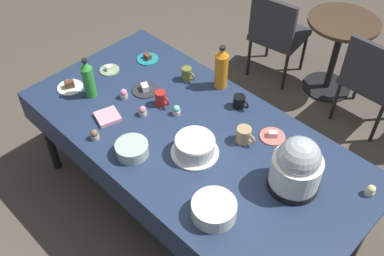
{
  "coord_description": "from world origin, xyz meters",
  "views": [
    {
      "loc": [
        1.31,
        -1.33,
        2.65
      ],
      "look_at": [
        0.0,
        0.0,
        0.8
      ],
      "focal_mm": 41.14,
      "sensor_mm": 36.0,
      "label": 1
    }
  ],
  "objects_px": {
    "soda_bottle_lime_soda": "(88,79)",
    "maroon_chair_right": "(373,78)",
    "dessert_plate_coral": "(272,136)",
    "round_cafe_table": "(338,43)",
    "dessert_plate_white": "(70,86)",
    "coffee_mug_black": "(239,102)",
    "coffee_mug_olive": "(187,74)",
    "frosted_layer_cake": "(195,147)",
    "coffee_mug_red": "(161,98)",
    "ceramic_snack_bowl": "(214,209)",
    "dessert_plate_sage": "(109,69)",
    "cupcake_cocoa": "(176,110)",
    "dessert_plate_teal": "(148,58)",
    "soda_bottle_orange_juice": "(221,68)",
    "cupcake_berry": "(124,94)",
    "dessert_plate_charcoal": "(145,89)",
    "maroon_chair_left": "(277,32)",
    "cupcake_rose": "(95,135)",
    "cupcake_vanilla": "(371,191)",
    "potluck_table": "(192,141)",
    "cupcake_lemon": "(143,111)",
    "glass_salad_bowl": "(132,149)",
    "coffee_mug_tan": "(244,135)"
  },
  "relations": [
    {
      "from": "soda_bottle_lime_soda",
      "to": "maroon_chair_right",
      "type": "height_order",
      "value": "soda_bottle_lime_soda"
    },
    {
      "from": "dessert_plate_coral",
      "to": "round_cafe_table",
      "type": "relative_size",
      "value": 0.21
    },
    {
      "from": "dessert_plate_white",
      "to": "coffee_mug_black",
      "type": "relative_size",
      "value": 1.49
    },
    {
      "from": "coffee_mug_black",
      "to": "coffee_mug_olive",
      "type": "height_order",
      "value": "coffee_mug_olive"
    },
    {
      "from": "frosted_layer_cake",
      "to": "coffee_mug_red",
      "type": "bearing_deg",
      "value": 161.41
    },
    {
      "from": "ceramic_snack_bowl",
      "to": "dessert_plate_sage",
      "type": "relative_size",
      "value": 1.66
    },
    {
      "from": "dessert_plate_white",
      "to": "cupcake_cocoa",
      "type": "xyz_separation_m",
      "value": [
        0.7,
        0.32,
        0.02
      ]
    },
    {
      "from": "coffee_mug_red",
      "to": "round_cafe_table",
      "type": "xyz_separation_m",
      "value": [
        0.28,
        1.8,
        -0.3
      ]
    },
    {
      "from": "dessert_plate_teal",
      "to": "soda_bottle_orange_juice",
      "type": "height_order",
      "value": "soda_bottle_orange_juice"
    },
    {
      "from": "cupcake_berry",
      "to": "frosted_layer_cake",
      "type": "bearing_deg",
      "value": -2.05
    },
    {
      "from": "dessert_plate_charcoal",
      "to": "maroon_chair_right",
      "type": "xyz_separation_m",
      "value": [
        0.91,
        1.55,
        -0.27
      ]
    },
    {
      "from": "dessert_plate_coral",
      "to": "coffee_mug_olive",
      "type": "height_order",
      "value": "coffee_mug_olive"
    },
    {
      "from": "dessert_plate_coral",
      "to": "maroon_chair_left",
      "type": "xyz_separation_m",
      "value": [
        -0.9,
        1.3,
        -0.27
      ]
    },
    {
      "from": "ceramic_snack_bowl",
      "to": "cupcake_rose",
      "type": "height_order",
      "value": "ceramic_snack_bowl"
    },
    {
      "from": "cupcake_vanilla",
      "to": "cupcake_cocoa",
      "type": "bearing_deg",
      "value": -166.44
    },
    {
      "from": "potluck_table",
      "to": "cupcake_berry",
      "type": "relative_size",
      "value": 32.59
    },
    {
      "from": "soda_bottle_orange_juice",
      "to": "coffee_mug_red",
      "type": "height_order",
      "value": "soda_bottle_orange_juice"
    },
    {
      "from": "cupcake_lemon",
      "to": "round_cafe_table",
      "type": "xyz_separation_m",
      "value": [
        0.29,
        1.95,
        -0.28
      ]
    },
    {
      "from": "glass_salad_bowl",
      "to": "maroon_chair_left",
      "type": "height_order",
      "value": "maroon_chair_left"
    },
    {
      "from": "cupcake_rose",
      "to": "coffee_mug_red",
      "type": "height_order",
      "value": "coffee_mug_red"
    },
    {
      "from": "dessert_plate_charcoal",
      "to": "soda_bottle_lime_soda",
      "type": "height_order",
      "value": "soda_bottle_lime_soda"
    },
    {
      "from": "ceramic_snack_bowl",
      "to": "soda_bottle_lime_soda",
      "type": "relative_size",
      "value": 0.81
    },
    {
      "from": "dessert_plate_sage",
      "to": "cupcake_rose",
      "type": "height_order",
      "value": "cupcake_rose"
    },
    {
      "from": "glass_salad_bowl",
      "to": "coffee_mug_olive",
      "type": "distance_m",
      "value": 0.75
    },
    {
      "from": "dessert_plate_sage",
      "to": "glass_salad_bowl",
      "type": "bearing_deg",
      "value": -28.48
    },
    {
      "from": "dessert_plate_charcoal",
      "to": "soda_bottle_orange_juice",
      "type": "height_order",
      "value": "soda_bottle_orange_juice"
    },
    {
      "from": "dessert_plate_sage",
      "to": "coffee_mug_tan",
      "type": "relative_size",
      "value": 1.07
    },
    {
      "from": "cupcake_vanilla",
      "to": "coffee_mug_black",
      "type": "height_order",
      "value": "coffee_mug_black"
    },
    {
      "from": "cupcake_cocoa",
      "to": "cupcake_vanilla",
      "type": "relative_size",
      "value": 1.0
    },
    {
      "from": "dessert_plate_charcoal",
      "to": "coffee_mug_tan",
      "type": "xyz_separation_m",
      "value": [
        0.77,
        0.1,
        0.04
      ]
    },
    {
      "from": "glass_salad_bowl",
      "to": "soda_bottle_lime_soda",
      "type": "relative_size",
      "value": 0.67
    },
    {
      "from": "cupcake_vanilla",
      "to": "cupcake_lemon",
      "type": "bearing_deg",
      "value": -161.7
    },
    {
      "from": "coffee_mug_olive",
      "to": "dessert_plate_teal",
      "type": "bearing_deg",
      "value": -174.43
    },
    {
      "from": "potluck_table",
      "to": "soda_bottle_orange_juice",
      "type": "distance_m",
      "value": 0.54
    },
    {
      "from": "glass_salad_bowl",
      "to": "dessert_plate_teal",
      "type": "xyz_separation_m",
      "value": [
        -0.63,
        0.67,
        -0.03
      ]
    },
    {
      "from": "cupcake_lemon",
      "to": "cupcake_cocoa",
      "type": "bearing_deg",
      "value": 46.62
    },
    {
      "from": "coffee_mug_black",
      "to": "ceramic_snack_bowl",
      "type": "bearing_deg",
      "value": -58.47
    },
    {
      "from": "ceramic_snack_bowl",
      "to": "round_cafe_table",
      "type": "relative_size",
      "value": 0.32
    },
    {
      "from": "coffee_mug_black",
      "to": "dessert_plate_coral",
      "type": "bearing_deg",
      "value": -11.94
    },
    {
      "from": "round_cafe_table",
      "to": "potluck_table",
      "type": "bearing_deg",
      "value": -88.45
    },
    {
      "from": "cupcake_lemon",
      "to": "round_cafe_table",
      "type": "bearing_deg",
      "value": 81.52
    },
    {
      "from": "frosted_layer_cake",
      "to": "coffee_mug_black",
      "type": "bearing_deg",
      "value": 99.29
    },
    {
      "from": "maroon_chair_left",
      "to": "dessert_plate_sage",
      "type": "bearing_deg",
      "value": -101.38
    },
    {
      "from": "dessert_plate_coral",
      "to": "soda_bottle_lime_soda",
      "type": "distance_m",
      "value": 1.22
    },
    {
      "from": "dessert_plate_white",
      "to": "dessert_plate_charcoal",
      "type": "distance_m",
      "value": 0.51
    },
    {
      "from": "potluck_table",
      "to": "cupcake_lemon",
      "type": "relative_size",
      "value": 32.59
    },
    {
      "from": "frosted_layer_cake",
      "to": "coffee_mug_tan",
      "type": "bearing_deg",
      "value": 63.68
    },
    {
      "from": "cupcake_cocoa",
      "to": "cupcake_vanilla",
      "type": "distance_m",
      "value": 1.22
    },
    {
      "from": "cupcake_lemon",
      "to": "cupcake_berry",
      "type": "xyz_separation_m",
      "value": [
        -0.21,
        0.02,
        0.0
      ]
    },
    {
      "from": "coffee_mug_olive",
      "to": "maroon_chair_left",
      "type": "relative_size",
      "value": 0.13
    }
  ]
}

